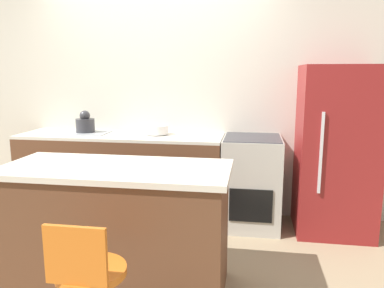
# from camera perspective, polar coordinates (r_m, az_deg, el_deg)

# --- Properties ---
(ground_plane) EXTENTS (14.00, 14.00, 0.00)m
(ground_plane) POSITION_cam_1_polar(r_m,az_deg,el_deg) (3.86, -7.43, -12.98)
(ground_plane) COLOR #998466
(wall_back) EXTENTS (8.00, 0.06, 2.60)m
(wall_back) POSITION_cam_1_polar(r_m,az_deg,el_deg) (4.20, -5.20, 7.30)
(wall_back) COLOR beige
(wall_back) RESTS_ON ground_plane
(back_counter) EXTENTS (2.15, 0.63, 0.92)m
(back_counter) POSITION_cam_1_polar(r_m,az_deg,el_deg) (4.11, -10.58, -4.84)
(back_counter) COLOR brown
(back_counter) RESTS_ON ground_plane
(kitchen_island) EXTENTS (1.59, 0.70, 0.92)m
(kitchen_island) POSITION_cam_1_polar(r_m,az_deg,el_deg) (2.78, -11.26, -12.47)
(kitchen_island) COLOR brown
(kitchen_island) RESTS_ON ground_plane
(oven_range) EXTENTS (0.58, 0.64, 0.92)m
(oven_range) POSITION_cam_1_polar(r_m,az_deg,el_deg) (3.87, 9.02, -5.72)
(oven_range) COLOR #B7B2A8
(oven_range) RESTS_ON ground_plane
(refrigerator) EXTENTS (0.71, 0.68, 1.62)m
(refrigerator) POSITION_cam_1_polar(r_m,az_deg,el_deg) (3.86, 21.06, -0.97)
(refrigerator) COLOR maroon
(refrigerator) RESTS_ON ground_plane
(kettle) EXTENTS (0.20, 0.20, 0.23)m
(kettle) POSITION_cam_1_polar(r_m,az_deg,el_deg) (4.19, -15.96, 3.01)
(kettle) COLOR #333338
(kettle) RESTS_ON back_counter
(mixing_bowl) EXTENTS (0.23, 0.23, 0.09)m
(mixing_bowl) POSITION_cam_1_polar(r_m,az_deg,el_deg) (3.92, -5.34, 2.20)
(mixing_bowl) COLOR white
(mixing_bowl) RESTS_ON back_counter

